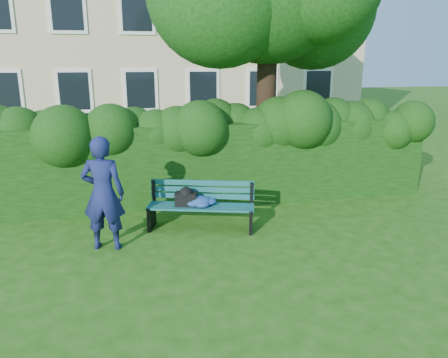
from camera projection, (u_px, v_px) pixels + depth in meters
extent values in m
plane|color=#1C4F0E|center=(231.00, 238.00, 7.89)|extent=(80.00, 80.00, 0.00)
cube|color=white|center=(4.00, 92.00, 15.53)|extent=(1.30, 0.08, 1.60)
cube|color=black|center=(3.00, 92.00, 15.50)|extent=(1.05, 0.04, 1.35)
cube|color=white|center=(74.00, 91.00, 16.03)|extent=(1.30, 0.08, 1.60)
cube|color=black|center=(74.00, 91.00, 15.99)|extent=(1.05, 0.04, 1.35)
cube|color=white|center=(141.00, 90.00, 16.52)|extent=(1.30, 0.08, 1.60)
cube|color=black|center=(141.00, 90.00, 16.48)|extent=(1.05, 0.04, 1.35)
cube|color=white|center=(203.00, 89.00, 17.01)|extent=(1.30, 0.08, 1.60)
cube|color=black|center=(203.00, 89.00, 16.97)|extent=(1.05, 0.04, 1.35)
cube|color=white|center=(262.00, 88.00, 17.50)|extent=(1.30, 0.08, 1.60)
cube|color=black|center=(262.00, 89.00, 17.46)|extent=(1.05, 0.04, 1.35)
cube|color=white|center=(318.00, 88.00, 17.99)|extent=(1.30, 0.08, 1.60)
cube|color=black|center=(318.00, 88.00, 17.95)|extent=(1.05, 0.04, 1.35)
cube|color=white|center=(67.00, 10.00, 15.29)|extent=(1.30, 0.08, 1.60)
cube|color=black|center=(67.00, 10.00, 15.25)|extent=(1.05, 0.04, 1.35)
cube|color=white|center=(137.00, 11.00, 15.78)|extent=(1.30, 0.08, 1.60)
cube|color=black|center=(137.00, 11.00, 15.74)|extent=(1.05, 0.04, 1.35)
cube|color=white|center=(202.00, 13.00, 16.27)|extent=(1.30, 0.08, 1.60)
cube|color=black|center=(202.00, 13.00, 16.23)|extent=(1.05, 0.04, 1.35)
cube|color=white|center=(264.00, 14.00, 16.76)|extent=(1.30, 0.08, 1.60)
cube|color=black|center=(264.00, 14.00, 16.72)|extent=(1.05, 0.04, 1.35)
cube|color=white|center=(322.00, 16.00, 17.25)|extent=(1.30, 0.08, 1.60)
cube|color=black|center=(322.00, 15.00, 17.21)|extent=(1.05, 0.04, 1.35)
cube|color=black|center=(209.00, 163.00, 9.72)|extent=(10.00, 1.00, 1.80)
cylinder|color=black|center=(266.00, 93.00, 10.47)|extent=(0.47, 0.47, 4.70)
sphere|color=#143710|center=(315.00, 8.00, 10.59)|extent=(2.92, 2.92, 2.92)
cube|color=#0D3D42|center=(200.00, 210.00, 8.02)|extent=(1.94, 0.66, 0.04)
cube|color=#0D3D42|center=(200.00, 208.00, 8.13)|extent=(1.94, 0.66, 0.04)
cube|color=#0D3D42|center=(201.00, 206.00, 8.25)|extent=(1.94, 0.66, 0.04)
cube|color=#0D3D42|center=(202.00, 204.00, 8.36)|extent=(1.94, 0.66, 0.04)
cube|color=#0D3D42|center=(202.00, 196.00, 8.41)|extent=(1.92, 0.60, 0.10)
cube|color=#0D3D42|center=(202.00, 189.00, 8.38)|extent=(1.92, 0.60, 0.10)
cube|color=#0D3D42|center=(202.00, 183.00, 8.36)|extent=(1.92, 0.60, 0.10)
cube|color=black|center=(152.00, 217.00, 8.32)|extent=(0.20, 0.50, 0.44)
cube|color=black|center=(154.00, 191.00, 8.46)|extent=(0.07, 0.07, 0.45)
cube|color=black|center=(151.00, 207.00, 8.21)|extent=(0.18, 0.42, 0.05)
cube|color=black|center=(251.00, 220.00, 8.18)|extent=(0.20, 0.50, 0.44)
cube|color=black|center=(252.00, 194.00, 8.32)|extent=(0.07, 0.07, 0.45)
cube|color=black|center=(251.00, 209.00, 8.08)|extent=(0.18, 0.42, 0.05)
cube|color=white|center=(181.00, 206.00, 8.16)|extent=(0.21, 0.18, 0.02)
cube|color=black|center=(186.00, 199.00, 8.17)|extent=(0.45, 0.34, 0.25)
imported|color=#171D50|center=(103.00, 194.00, 7.24)|extent=(0.79, 0.60, 1.94)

